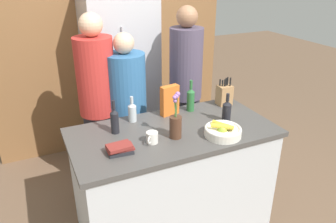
% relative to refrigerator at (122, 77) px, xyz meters
% --- Properties ---
extents(ground_plane, '(14.00, 14.00, 0.00)m').
position_rel_refrigerator_xyz_m(ground_plane, '(-0.00, -1.37, -0.96)').
color(ground_plane, brown).
extents(kitchen_island, '(1.62, 0.81, 0.94)m').
position_rel_refrigerator_xyz_m(kitchen_island, '(-0.00, -1.37, -0.49)').
color(kitchen_island, silver).
rests_on(kitchen_island, ground_plane).
extents(back_wall_wood, '(2.82, 0.12, 2.60)m').
position_rel_refrigerator_xyz_m(back_wall_wood, '(-0.00, 0.36, 0.34)').
color(back_wall_wood, brown).
rests_on(back_wall_wood, ground_plane).
extents(refrigerator, '(0.74, 0.62, 1.92)m').
position_rel_refrigerator_xyz_m(refrigerator, '(0.00, 0.00, 0.00)').
color(refrigerator, '#B7B7BC').
rests_on(refrigerator, ground_plane).
extents(fruit_bowl, '(0.28, 0.28, 0.11)m').
position_rel_refrigerator_xyz_m(fruit_bowl, '(0.30, -1.62, 0.02)').
color(fruit_bowl, silver).
rests_on(fruit_bowl, kitchen_island).
extents(knife_block, '(0.13, 0.11, 0.26)m').
position_rel_refrigerator_xyz_m(knife_block, '(0.65, -1.10, 0.08)').
color(knife_block, '#A87A4C').
rests_on(knife_block, kitchen_island).
extents(flower_vase, '(0.09, 0.09, 0.37)m').
position_rel_refrigerator_xyz_m(flower_vase, '(-0.04, -1.49, 0.09)').
color(flower_vase, '#4C2D1E').
rests_on(flower_vase, kitchen_island).
extents(cereal_box, '(0.17, 0.09, 0.26)m').
position_rel_refrigerator_xyz_m(cereal_box, '(0.10, -1.09, 0.11)').
color(cereal_box, orange).
rests_on(cereal_box, kitchen_island).
extents(coffee_mug, '(0.10, 0.10, 0.08)m').
position_rel_refrigerator_xyz_m(coffee_mug, '(-0.23, -1.49, 0.02)').
color(coffee_mug, silver).
rests_on(coffee_mug, kitchen_island).
extents(book_stack, '(0.19, 0.14, 0.06)m').
position_rel_refrigerator_xyz_m(book_stack, '(-0.48, -1.52, 0.01)').
color(book_stack, '#232328').
rests_on(book_stack, kitchen_island).
extents(bottle_oil, '(0.07, 0.07, 0.28)m').
position_rel_refrigerator_xyz_m(bottle_oil, '(0.30, -1.09, 0.09)').
color(bottle_oil, '#286633').
rests_on(bottle_oil, kitchen_island).
extents(bottle_vinegar, '(0.07, 0.07, 0.25)m').
position_rel_refrigerator_xyz_m(bottle_vinegar, '(0.46, -1.42, 0.08)').
color(bottle_vinegar, black).
rests_on(bottle_vinegar, kitchen_island).
extents(bottle_wine, '(0.06, 0.06, 0.27)m').
position_rel_refrigerator_xyz_m(bottle_wine, '(-0.43, -1.23, 0.09)').
color(bottle_wine, black).
rests_on(bottle_wine, kitchen_island).
extents(bottle_water, '(0.07, 0.07, 0.22)m').
position_rel_refrigerator_xyz_m(bottle_water, '(-0.24, -1.08, 0.07)').
color(bottle_water, '#B2BCC1').
rests_on(bottle_water, kitchen_island).
extents(person_at_sink, '(0.35, 0.35, 1.77)m').
position_rel_refrigerator_xyz_m(person_at_sink, '(-0.42, -0.61, 0.04)').
color(person_at_sink, '#383842').
rests_on(person_at_sink, ground_plane).
extents(person_in_blue, '(0.37, 0.37, 1.60)m').
position_rel_refrigerator_xyz_m(person_in_blue, '(-0.17, -0.70, -0.07)').
color(person_in_blue, '#383842').
rests_on(person_in_blue, ground_plane).
extents(person_in_red_tee, '(0.33, 0.33, 1.78)m').
position_rel_refrigerator_xyz_m(person_in_red_tee, '(0.50, -0.61, 0.05)').
color(person_in_red_tee, '#383842').
rests_on(person_in_red_tee, ground_plane).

